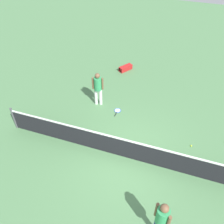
{
  "coord_description": "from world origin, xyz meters",
  "views": [
    {
      "loc": [
        -1.28,
        5.61,
        7.36
      ],
      "look_at": [
        1.14,
        -1.31,
        0.9
      ],
      "focal_mm": 38.75,
      "sensor_mm": 36.0,
      "label": 1
    }
  ],
  "objects": [
    {
      "name": "court_net",
      "position": [
        0.0,
        0.0,
        0.5
      ],
      "size": [
        10.09,
        0.09,
        1.07
      ],
      "color": "#4C4C51",
      "rests_on": "ground_plane"
    },
    {
      "name": "player_near_side",
      "position": [
        2.27,
        -2.63,
        1.01
      ],
      "size": [
        0.53,
        0.41,
        1.7
      ],
      "color": "white",
      "rests_on": "ground_plane"
    },
    {
      "name": "player_far_side",
      "position": [
        -1.56,
        2.42,
        1.01
      ],
      "size": [
        0.48,
        0.47,
        1.7
      ],
      "color": "navy",
      "rests_on": "ground_plane"
    },
    {
      "name": "equipment_bag",
      "position": [
        1.95,
        -5.94,
        0.14
      ],
      "size": [
        0.67,
        0.82,
        0.28
      ],
      "color": "#B21E1E",
      "rests_on": "ground_plane"
    },
    {
      "name": "tennis_racket_near_player",
      "position": [
        1.26,
        -2.43,
        0.01
      ],
      "size": [
        0.32,
        0.58,
        0.03
      ],
      "color": "blue",
      "rests_on": "ground_plane"
    },
    {
      "name": "tennis_ball_by_net",
      "position": [
        -2.18,
        -1.37,
        0.03
      ],
      "size": [
        0.07,
        0.07,
        0.07
      ],
      "primitive_type": "sphere",
      "color": "#C6E033",
      "rests_on": "ground_plane"
    },
    {
      "name": "tennis_ball_midcourt",
      "position": [
        -1.52,
        -0.63,
        0.03
      ],
      "size": [
        0.07,
        0.07,
        0.07
      ],
      "primitive_type": "sphere",
      "color": "#C6E033",
      "rests_on": "ground_plane"
    },
    {
      "name": "ground_plane",
      "position": [
        0.0,
        0.0,
        0.0
      ],
      "size": [
        40.0,
        40.0,
        0.0
      ],
      "primitive_type": "plane",
      "color": "#4C7A4C"
    }
  ]
}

